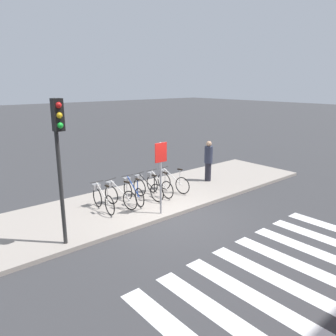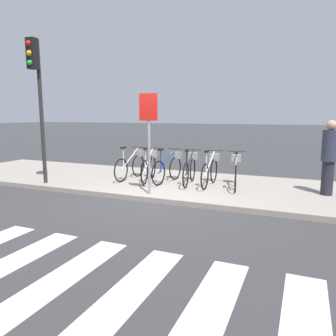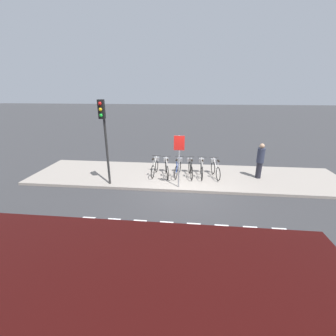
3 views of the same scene
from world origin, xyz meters
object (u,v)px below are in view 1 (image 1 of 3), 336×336
(parked_bicycle_2, at_px, (132,190))
(traffic_light, at_px, (59,143))
(parked_bicycle_0, at_px, (102,198))
(sign_post, at_px, (161,166))
(parked_bicycle_5, at_px, (171,180))
(parked_bicycle_1, at_px, (118,194))
(pedestrian, at_px, (208,160))
(parked_bicycle_3, at_px, (146,187))
(parked_bicycle_4, at_px, (158,184))

(parked_bicycle_2, xyz_separation_m, traffic_light, (-3.03, -1.50, 2.22))
(parked_bicycle_0, xyz_separation_m, parked_bicycle_2, (1.16, -0.02, 0.00))
(parked_bicycle_2, distance_m, traffic_light, 4.04)
(parked_bicycle_2, relative_size, sign_post, 0.67)
(parked_bicycle_0, distance_m, traffic_light, 3.28)
(parked_bicycle_5, bearing_deg, sign_post, -138.85)
(parked_bicycle_1, relative_size, pedestrian, 0.89)
(parked_bicycle_2, bearing_deg, parked_bicycle_0, 178.81)
(parked_bicycle_5, distance_m, pedestrian, 2.13)
(parked_bicycle_3, bearing_deg, pedestrian, 0.91)
(parked_bicycle_5, height_order, traffic_light, traffic_light)
(parked_bicycle_4, xyz_separation_m, traffic_light, (-4.18, -1.52, 2.22))
(parked_bicycle_4, height_order, sign_post, sign_post)
(parked_bicycle_4, bearing_deg, parked_bicycle_5, 0.69)
(parked_bicycle_0, distance_m, parked_bicycle_2, 1.16)
(parked_bicycle_4, distance_m, pedestrian, 2.77)
(traffic_light, bearing_deg, parked_bicycle_4, 20.00)
(parked_bicycle_2, height_order, sign_post, sign_post)
(parked_bicycle_0, xyz_separation_m, sign_post, (1.27, -1.47, 1.13))
(parked_bicycle_0, relative_size, parked_bicycle_5, 1.01)
(parked_bicycle_1, relative_size, parked_bicycle_2, 0.99)
(parked_bicycle_1, distance_m, sign_post, 1.94)
(parked_bicycle_3, relative_size, traffic_light, 0.41)
(parked_bicycle_3, bearing_deg, parked_bicycle_4, 2.07)
(pedestrian, xyz_separation_m, traffic_light, (-6.91, -1.55, 1.75))
(parked_bicycle_1, bearing_deg, parked_bicycle_4, 1.78)
(parked_bicycle_2, relative_size, parked_bicycle_3, 1.00)
(parked_bicycle_2, relative_size, traffic_light, 0.41)
(traffic_light, height_order, sign_post, traffic_light)
(parked_bicycle_3, distance_m, traffic_light, 4.51)
(parked_bicycle_3, height_order, parked_bicycle_5, same)
(parked_bicycle_2, distance_m, pedestrian, 3.91)
(traffic_light, xyz_separation_m, sign_post, (3.14, 0.05, -1.09))
(parked_bicycle_0, relative_size, traffic_light, 0.42)
(parked_bicycle_2, bearing_deg, sign_post, -85.74)
(parked_bicycle_2, bearing_deg, parked_bicycle_5, 1.04)
(parked_bicycle_0, distance_m, parked_bicycle_3, 1.76)
(parked_bicycle_1, height_order, parked_bicycle_4, same)
(parked_bicycle_2, xyz_separation_m, parked_bicycle_3, (0.60, 0.00, 0.00))
(parked_bicycle_2, relative_size, parked_bicycle_4, 0.99)
(parked_bicycle_1, xyz_separation_m, parked_bicycle_5, (2.38, 0.06, 0.00))
(parked_bicycle_2, bearing_deg, traffic_light, -153.69)
(parked_bicycle_0, distance_m, parked_bicycle_5, 2.97)
(parked_bicycle_0, xyz_separation_m, parked_bicycle_5, (2.97, 0.01, 0.00))
(parked_bicycle_0, xyz_separation_m, parked_bicycle_3, (1.76, -0.02, 0.00))
(parked_bicycle_0, relative_size, pedestrian, 0.90)
(parked_bicycle_4, height_order, pedestrian, pedestrian)
(parked_bicycle_1, bearing_deg, traffic_light, -149.11)
(parked_bicycle_2, distance_m, parked_bicycle_5, 1.80)
(parked_bicycle_0, bearing_deg, parked_bicycle_5, 0.17)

